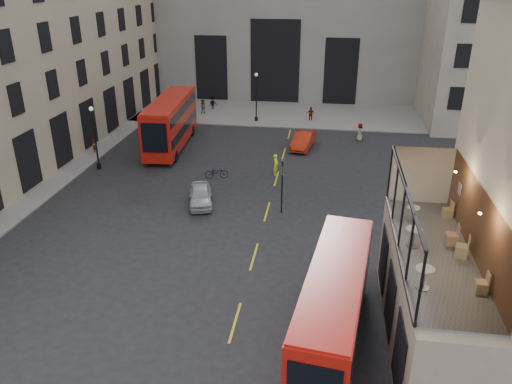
# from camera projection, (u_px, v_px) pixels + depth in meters

# --- Properties ---
(ground) EXTENTS (140.00, 140.00, 0.00)m
(ground) POSITION_uv_depth(u_px,v_px,m) (277.00, 326.00, 23.40)
(ground) COLOR black
(ground) RESTS_ON ground
(host_frontage) EXTENTS (3.00, 11.00, 4.50)m
(host_frontage) POSITION_uv_depth(u_px,v_px,m) (427.00, 299.00, 21.62)
(host_frontage) COLOR tan
(host_frontage) RESTS_ON ground
(cafe_floor) EXTENTS (3.00, 10.00, 0.10)m
(cafe_floor) POSITION_uv_depth(u_px,v_px,m) (434.00, 253.00, 20.68)
(cafe_floor) COLOR slate
(cafe_floor) RESTS_ON host_frontage
(gateway) EXTENTS (35.00, 10.60, 18.00)m
(gateway) POSITION_uv_depth(u_px,v_px,m) (280.00, 20.00, 63.59)
(gateway) COLOR gray
(gateway) RESTS_ON ground
(building_right) EXTENTS (16.60, 18.60, 20.00)m
(building_right) POSITION_uv_depth(u_px,v_px,m) (508.00, 21.00, 52.59)
(building_right) COLOR #ABA08A
(building_right) RESTS_ON ground
(pavement_far) EXTENTS (40.00, 12.00, 0.12)m
(pavement_far) POSITION_uv_depth(u_px,v_px,m) (261.00, 112.00, 58.50)
(pavement_far) COLOR slate
(pavement_far) RESTS_ON ground
(pavement_left) EXTENTS (8.00, 48.00, 0.12)m
(pavement_left) POSITION_uv_depth(u_px,v_px,m) (1.00, 193.00, 37.16)
(pavement_left) COLOR slate
(pavement_left) RESTS_ON ground
(traffic_light_near) EXTENTS (0.16, 0.20, 3.80)m
(traffic_light_near) POSITION_uv_depth(u_px,v_px,m) (282.00, 180.00, 33.39)
(traffic_light_near) COLOR black
(traffic_light_near) RESTS_ON ground
(traffic_light_far) EXTENTS (0.16, 0.20, 3.80)m
(traffic_light_far) POSITION_uv_depth(u_px,v_px,m) (158.00, 111.00, 49.71)
(traffic_light_far) COLOR black
(traffic_light_far) RESTS_ON ground
(street_lamp_a) EXTENTS (0.36, 0.36, 5.33)m
(street_lamp_a) POSITION_uv_depth(u_px,v_px,m) (96.00, 142.00, 40.96)
(street_lamp_a) COLOR black
(street_lamp_a) RESTS_ON ground
(street_lamp_b) EXTENTS (0.36, 0.36, 5.33)m
(street_lamp_b) POSITION_uv_depth(u_px,v_px,m) (256.00, 100.00, 53.94)
(street_lamp_b) COLOR black
(street_lamp_b) RESTS_ON ground
(bus_near) EXTENTS (3.58, 10.27, 4.01)m
(bus_near) POSITION_uv_depth(u_px,v_px,m) (334.00, 305.00, 21.23)
(bus_near) COLOR #B9150C
(bus_near) RESTS_ON ground
(bus_far) EXTENTS (3.40, 11.59, 4.56)m
(bus_far) POSITION_uv_depth(u_px,v_px,m) (171.00, 120.00, 46.11)
(bus_far) COLOR #AF150C
(bus_far) RESTS_ON ground
(car_a) EXTENTS (2.57, 4.23, 1.35)m
(car_a) POSITION_uv_depth(u_px,v_px,m) (200.00, 195.00, 35.38)
(car_a) COLOR #AAADB2
(car_a) RESTS_ON ground
(car_b) EXTENTS (2.30, 4.70, 1.48)m
(car_b) POSITION_uv_depth(u_px,v_px,m) (303.00, 140.00, 46.56)
(car_b) COLOR #A8200A
(car_b) RESTS_ON ground
(car_c) EXTENTS (2.76, 5.47, 1.52)m
(car_c) POSITION_uv_depth(u_px,v_px,m) (169.00, 133.00, 48.57)
(car_c) COLOR black
(car_c) RESTS_ON ground
(bicycle) EXTENTS (1.90, 1.05, 0.95)m
(bicycle) POSITION_uv_depth(u_px,v_px,m) (217.00, 172.00, 39.94)
(bicycle) COLOR gray
(bicycle) RESTS_ON ground
(cyclist) EXTENTS (0.51, 0.69, 1.74)m
(cyclist) POSITION_uv_depth(u_px,v_px,m) (276.00, 165.00, 40.40)
(cyclist) COLOR #DEFF1A
(cyclist) RESTS_ON ground
(pedestrian_a) EXTENTS (0.90, 0.73, 1.75)m
(pedestrian_a) POSITION_uv_depth(u_px,v_px,m) (203.00, 107.00, 57.17)
(pedestrian_a) COLOR gray
(pedestrian_a) RESTS_ON ground
(pedestrian_b) EXTENTS (1.15, 1.19, 1.63)m
(pedestrian_b) POSITION_uv_depth(u_px,v_px,m) (213.00, 103.00, 59.07)
(pedestrian_b) COLOR gray
(pedestrian_b) RESTS_ON ground
(pedestrian_c) EXTENTS (0.94, 0.39, 1.60)m
(pedestrian_c) POSITION_uv_depth(u_px,v_px,m) (311.00, 114.00, 54.74)
(pedestrian_c) COLOR gray
(pedestrian_c) RESTS_ON ground
(pedestrian_d) EXTENTS (0.74, 0.95, 1.74)m
(pedestrian_d) POSITION_uv_depth(u_px,v_px,m) (360.00, 132.00, 48.49)
(pedestrian_d) COLOR gray
(pedestrian_d) RESTS_ON ground
(pedestrian_e) EXTENTS (0.49, 0.64, 1.55)m
(pedestrian_e) POSITION_uv_depth(u_px,v_px,m) (94.00, 145.00, 45.08)
(pedestrian_e) COLOR gray
(pedestrian_e) RESTS_ON ground
(cafe_table_near) EXTENTS (0.68, 0.68, 0.86)m
(cafe_table_near) POSITION_uv_depth(u_px,v_px,m) (424.00, 275.00, 18.12)
(cafe_table_near) COLOR silver
(cafe_table_near) RESTS_ON cafe_floor
(cafe_table_mid) EXTENTS (0.67, 0.67, 0.84)m
(cafe_table_mid) POSITION_uv_depth(u_px,v_px,m) (414.00, 235.00, 20.88)
(cafe_table_mid) COLOR silver
(cafe_table_mid) RESTS_ON cafe_floor
(cafe_table_far) EXTENTS (0.59, 0.59, 0.74)m
(cafe_table_far) POSITION_uv_depth(u_px,v_px,m) (413.00, 212.00, 23.00)
(cafe_table_far) COLOR beige
(cafe_table_far) RESTS_ON cafe_floor
(cafe_chair_a) EXTENTS (0.42, 0.42, 0.84)m
(cafe_chair_a) POSITION_uv_depth(u_px,v_px,m) (481.00, 286.00, 18.01)
(cafe_chair_a) COLOR tan
(cafe_chair_a) RESTS_ON cafe_floor
(cafe_chair_b) EXTENTS (0.58, 0.58, 0.97)m
(cafe_chair_b) POSITION_uv_depth(u_px,v_px,m) (462.00, 250.00, 20.24)
(cafe_chair_b) COLOR tan
(cafe_chair_b) RESTS_ON cafe_floor
(cafe_chair_c) EXTENTS (0.51, 0.51, 0.96)m
(cafe_chair_c) POSITION_uv_depth(u_px,v_px,m) (452.00, 239.00, 21.12)
(cafe_chair_c) COLOR tan
(cafe_chair_c) RESTS_ON cafe_floor
(cafe_chair_d) EXTENTS (0.48, 0.48, 0.83)m
(cafe_chair_d) POSITION_uv_depth(u_px,v_px,m) (448.00, 212.00, 23.50)
(cafe_chair_d) COLOR tan
(cafe_chair_d) RESTS_ON cafe_floor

